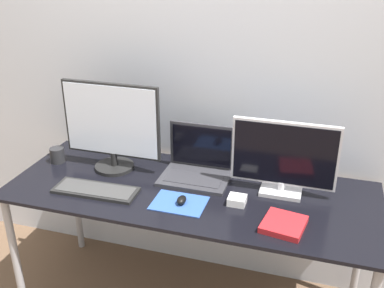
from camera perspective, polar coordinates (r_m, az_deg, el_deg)
wall_back at (r=2.49m, az=2.75°, el=8.63°), size 7.00×0.05×2.50m
desk at (r=2.33m, az=-0.20°, el=-7.42°), size 1.88×0.73×0.77m
monitor_left at (r=2.44m, az=-10.17°, el=2.23°), size 0.55×0.22×0.49m
monitor_right at (r=2.22m, az=11.58°, el=-1.76°), size 0.51×0.14×0.38m
laptop at (r=2.40m, az=0.73°, el=-2.65°), size 0.36×0.26×0.27m
keyboard at (r=2.32m, az=-12.12°, el=-5.74°), size 0.43×0.17×0.02m
mousepad at (r=2.18m, az=-1.64°, el=-7.51°), size 0.26×0.19×0.00m
mouse at (r=2.16m, az=-1.39°, el=-7.12°), size 0.04×0.07×0.04m
book at (r=2.05m, az=11.56°, el=-9.97°), size 0.21×0.21×0.03m
mug at (r=2.67m, az=-16.73°, el=-1.36°), size 0.08×0.08×0.09m
power_brick at (r=2.18m, az=5.74°, el=-7.12°), size 0.08×0.08×0.04m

